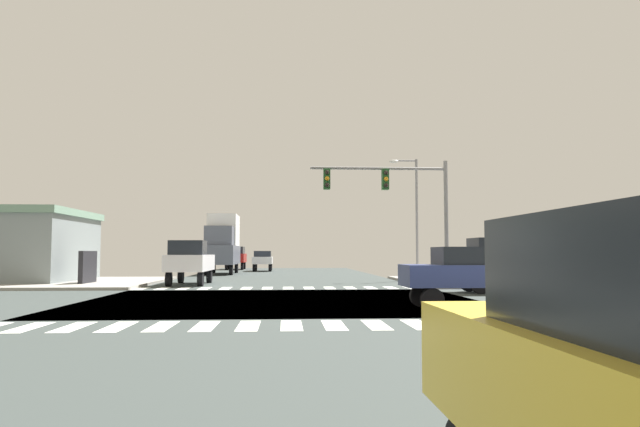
{
  "coord_description": "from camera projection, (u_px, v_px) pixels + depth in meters",
  "views": [
    {
      "loc": [
        0.1,
        -21.11,
        1.7
      ],
      "look_at": [
        1.58,
        3.82,
        3.39
      ],
      "focal_mm": 32.78,
      "sensor_mm": 36.0,
      "label": 1
    }
  ],
  "objects": [
    {
      "name": "sidewalk_corner_ne",
      "position": [
        509.0,
        281.0,
        33.63
      ],
      "size": [
        12.0,
        12.0,
        0.14
      ],
      "color": "gray",
      "rests_on": "ground"
    },
    {
      "name": "ground",
      "position": [
        282.0,
        301.0,
        20.9
      ],
      "size": [
        90.0,
        90.0,
        0.05
      ],
      "color": "#343B3A"
    },
    {
      "name": "crosswalk_far",
      "position": [
        278.0,
        288.0,
        28.16
      ],
      "size": [
        13.5,
        2.0,
        0.01
      ],
      "color": "white",
      "rests_on": "ground"
    },
    {
      "name": "traffic_signal_mast",
      "position": [
        393.0,
        193.0,
        28.63
      ],
      "size": [
        6.81,
        0.55,
        6.25
      ],
      "color": "gray",
      "rests_on": "ground"
    },
    {
      "name": "crosswalk_near",
      "position": [
        270.0,
        326.0,
        13.62
      ],
      "size": [
        13.5,
        2.0,
        0.01
      ],
      "color": "white",
      "rests_on": "ground"
    },
    {
      "name": "sidewalk_corner_nw",
      "position": [
        47.0,
        283.0,
        32.08
      ],
      "size": [
        12.0,
        12.0,
        0.14
      ],
      "color": "gray",
      "rests_on": "ground"
    },
    {
      "name": "sedan_outer_3",
      "position": [
        263.0,
        259.0,
        54.66
      ],
      "size": [
        1.8,
        4.3,
        1.88
      ],
      "rotation": [
        0.0,
        0.0,
        3.14
      ],
      "color": "black",
      "rests_on": "ground"
    },
    {
      "name": "suv_farside_1",
      "position": [
        236.0,
        256.0,
        60.24
      ],
      "size": [
        1.96,
        4.6,
        2.34
      ],
      "rotation": [
        0.0,
        0.0,
        3.14
      ],
      "color": "black",
      "rests_on": "ground"
    },
    {
      "name": "suv_leading_3",
      "position": [
        509.0,
        260.0,
        25.06
      ],
      "size": [
        4.6,
        1.96,
        2.34
      ],
      "rotation": [
        0.0,
        0.0,
        4.71
      ],
      "color": "black",
      "rests_on": "ground"
    },
    {
      "name": "street_lamp",
      "position": [
        413.0,
        207.0,
        36.41
      ],
      "size": [
        1.78,
        0.32,
        7.57
      ],
      "color": "gray",
      "rests_on": "ground"
    },
    {
      "name": "sedan_trailing_2",
      "position": [
        473.0,
        272.0,
        17.84
      ],
      "size": [
        4.3,
        1.8,
        1.88
      ],
      "rotation": [
        0.0,
        0.0,
        1.57
      ],
      "color": "black",
      "rests_on": "ground"
    },
    {
      "name": "pickup_middle_1",
      "position": [
        190.0,
        261.0,
        31.24
      ],
      "size": [
        2.0,
        5.1,
        2.35
      ],
      "rotation": [
        0.0,
        0.0,
        3.14
      ],
      "color": "black",
      "rests_on": "ground"
    },
    {
      "name": "box_truck_crossing_1",
      "position": [
        223.0,
        242.0,
        47.49
      ],
      "size": [
        2.4,
        7.2,
        4.85
      ],
      "rotation": [
        0.0,
        0.0,
        3.14
      ],
      "color": "black",
      "rests_on": "ground"
    }
  ]
}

